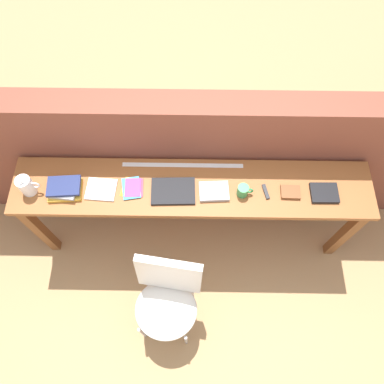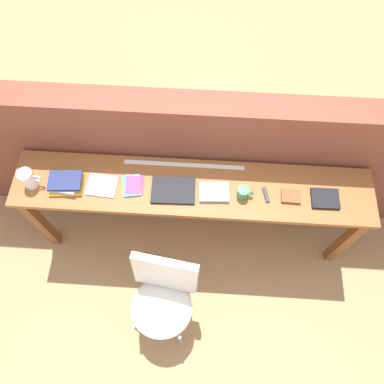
% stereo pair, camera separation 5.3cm
% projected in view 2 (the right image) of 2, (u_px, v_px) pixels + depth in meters
% --- Properties ---
extents(ground_plane, '(40.00, 40.00, 0.00)m').
position_uv_depth(ground_plane, '(190.00, 264.00, 3.23)').
color(ground_plane, tan).
extents(brick_wall_back, '(6.00, 0.20, 1.36)m').
position_uv_depth(brick_wall_back, '(195.00, 159.00, 2.90)').
color(brick_wall_back, brown).
rests_on(brick_wall_back, ground).
extents(sideboard, '(2.50, 0.44, 0.88)m').
position_uv_depth(sideboard, '(192.00, 196.00, 2.70)').
color(sideboard, brown).
rests_on(sideboard, ground).
extents(chair_white_moulded, '(0.50, 0.51, 0.89)m').
position_uv_depth(chair_white_moulded, '(163.00, 296.00, 2.59)').
color(chair_white_moulded, silver).
rests_on(chair_white_moulded, ground).
extents(pitcher_white, '(0.14, 0.10, 0.18)m').
position_uv_depth(pitcher_white, '(28.00, 179.00, 2.51)').
color(pitcher_white, white).
rests_on(pitcher_white, sideboard).
extents(book_stack_leftmost, '(0.24, 0.19, 0.07)m').
position_uv_depth(book_stack_leftmost, '(66.00, 183.00, 2.55)').
color(book_stack_leftmost, gold).
rests_on(book_stack_leftmost, sideboard).
extents(magazine_cycling, '(0.21, 0.18, 0.01)m').
position_uv_depth(magazine_cycling, '(102.00, 185.00, 2.57)').
color(magazine_cycling, white).
rests_on(magazine_cycling, sideboard).
extents(pamphlet_pile_colourful, '(0.16, 0.18, 0.01)m').
position_uv_depth(pamphlet_pile_colourful, '(132.00, 185.00, 2.57)').
color(pamphlet_pile_colourful, yellow).
rests_on(pamphlet_pile_colourful, sideboard).
extents(book_open_centre, '(0.30, 0.21, 0.02)m').
position_uv_depth(book_open_centre, '(173.00, 190.00, 2.55)').
color(book_open_centre, black).
rests_on(book_open_centre, sideboard).
extents(book_grey_hardcover, '(0.21, 0.16, 0.03)m').
position_uv_depth(book_grey_hardcover, '(214.00, 192.00, 2.54)').
color(book_grey_hardcover, '#9E9EA3').
rests_on(book_grey_hardcover, sideboard).
extents(mug, '(0.11, 0.08, 0.09)m').
position_uv_depth(mug, '(243.00, 193.00, 2.50)').
color(mug, '#338C4C').
rests_on(mug, sideboard).
extents(multitool_folded, '(0.05, 0.11, 0.02)m').
position_uv_depth(multitool_folded, '(266.00, 195.00, 2.54)').
color(multitool_folded, black).
rests_on(multitool_folded, sideboard).
extents(leather_journal_brown, '(0.13, 0.10, 0.02)m').
position_uv_depth(leather_journal_brown, '(291.00, 196.00, 2.53)').
color(leather_journal_brown, brown).
rests_on(leather_journal_brown, sideboard).
extents(book_repair_rightmost, '(0.19, 0.15, 0.02)m').
position_uv_depth(book_repair_rightmost, '(325.00, 199.00, 2.52)').
color(book_repair_rightmost, black).
rests_on(book_repair_rightmost, sideboard).
extents(ruler_metal_back_edge, '(0.86, 0.03, 0.00)m').
position_uv_depth(ruler_metal_back_edge, '(184.00, 165.00, 2.65)').
color(ruler_metal_back_edge, silver).
rests_on(ruler_metal_back_edge, sideboard).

